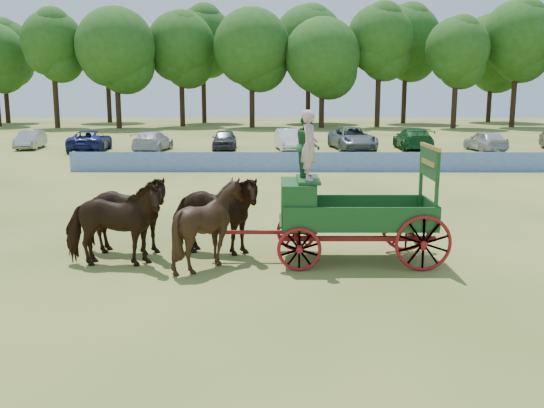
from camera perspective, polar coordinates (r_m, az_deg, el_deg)
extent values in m
plane|color=#A49A4A|center=(15.36, 11.52, -5.99)|extent=(160.00, 160.00, 0.00)
imported|color=black|center=(15.49, -14.73, -1.87)|extent=(2.56, 1.17, 2.16)
imported|color=black|center=(16.53, -13.77, -1.04)|extent=(2.69, 1.49, 2.16)
imported|color=black|center=(15.05, -5.86, -1.92)|extent=(2.23, 2.06, 2.16)
imported|color=black|center=(16.12, -5.46, -1.07)|extent=(2.73, 1.64, 2.16)
cube|color=maroon|center=(15.63, 2.44, -3.21)|extent=(0.12, 2.00, 0.12)
cube|color=maroon|center=(16.03, 13.24, -3.13)|extent=(0.12, 2.00, 0.12)
cube|color=maroon|center=(15.20, 8.19, -3.24)|extent=(3.80, 0.10, 0.12)
cube|color=maroon|center=(16.26, 7.66, -2.31)|extent=(3.80, 0.10, 0.12)
cube|color=maroon|center=(15.58, -0.87, -2.67)|extent=(2.80, 0.09, 0.09)
cube|color=#18491A|center=(15.67, 7.95, -1.77)|extent=(3.80, 1.80, 0.10)
cube|color=#18491A|center=(14.75, 8.43, -1.37)|extent=(3.80, 0.06, 0.55)
cube|color=#18491A|center=(16.46, 7.57, -0.08)|extent=(3.80, 0.06, 0.55)
cube|color=#18491A|center=(15.97, 14.67, -0.68)|extent=(0.06, 1.80, 0.55)
cube|color=#18491A|center=(15.43, 2.47, 0.22)|extent=(0.85, 1.70, 1.05)
cube|color=#18491A|center=(15.34, 3.42, 2.31)|extent=(0.55, 1.50, 0.08)
cube|color=#18491A|center=(15.45, 1.06, -0.51)|extent=(0.10, 1.60, 0.65)
cube|color=#18491A|center=(15.52, 1.72, -1.60)|extent=(0.55, 1.60, 0.06)
cube|color=#18491A|center=(15.07, 15.24, 1.14)|extent=(0.08, 0.08, 1.80)
cube|color=#18491A|center=(16.60, 13.83, 2.07)|extent=(0.08, 0.08, 1.80)
cube|color=#18491A|center=(15.76, 14.61, 3.78)|extent=(0.07, 1.75, 0.75)
cube|color=gold|center=(15.72, 14.67, 5.23)|extent=(0.08, 1.80, 0.09)
cube|color=gold|center=(15.75, 14.46, 3.78)|extent=(0.02, 1.30, 0.12)
torus|color=maroon|center=(14.72, 2.58, -4.29)|extent=(1.09, 0.09, 1.09)
torus|color=maroon|center=(16.56, 2.31, -2.58)|extent=(1.09, 0.09, 1.09)
torus|color=maroon|center=(15.11, 14.05, -3.63)|extent=(1.39, 0.09, 1.39)
torus|color=maroon|center=(16.91, 12.54, -2.04)|extent=(1.39, 0.09, 1.39)
imported|color=#D7A4A5|center=(14.89, 3.53, 5.54)|extent=(0.41, 0.63, 1.72)
imported|color=#235F2D|center=(15.59, 3.38, 5.56)|extent=(0.61, 0.78, 1.60)
cube|color=#2044B1|center=(32.71, 3.70, 3.98)|extent=(26.00, 0.08, 1.05)
imported|color=gray|center=(48.66, -21.80, 5.65)|extent=(1.95, 4.32, 1.38)
imported|color=navy|center=(45.52, -16.75, 5.73)|extent=(2.94, 5.53, 1.48)
imported|color=silver|center=(44.52, -11.16, 5.83)|extent=(2.51, 5.04, 1.41)
imported|color=#333338|center=(44.99, -4.49, 6.07)|extent=(1.85, 4.30, 1.45)
imported|color=silver|center=(44.04, 1.62, 6.06)|extent=(2.21, 4.84, 1.54)
imported|color=slate|center=(45.11, 7.59, 6.15)|extent=(3.38, 6.16, 1.63)
imported|color=#144C1E|center=(45.68, 13.13, 5.99)|extent=(2.36, 5.55, 1.60)
imported|color=#B2B2B7|center=(46.05, 19.44, 5.63)|extent=(2.23, 4.53, 1.48)
cylinder|color=#382314|center=(74.15, -19.64, 8.79)|extent=(0.60, 0.60, 5.25)
sphere|color=#224913|center=(74.32, -19.99, 14.23)|extent=(6.83, 6.83, 6.83)
cylinder|color=#382314|center=(71.28, -14.26, 8.88)|extent=(0.60, 0.60, 4.88)
sphere|color=#224913|center=(71.40, -14.51, 14.14)|extent=(8.79, 8.79, 8.79)
cylinder|color=#382314|center=(73.83, -8.45, 9.23)|extent=(0.60, 0.60, 5.11)
sphere|color=#224913|center=(73.98, -8.60, 14.55)|extent=(8.01, 8.01, 8.01)
cylinder|color=#382314|center=(70.96, -1.89, 9.24)|extent=(0.60, 0.60, 4.99)
sphere|color=#224913|center=(71.10, -1.93, 14.64)|extent=(8.68, 8.68, 8.68)
cylinder|color=#382314|center=(70.51, 4.68, 8.96)|extent=(0.60, 0.60, 4.40)
sphere|color=#224913|center=(70.58, 4.76, 13.75)|extent=(8.59, 8.59, 8.59)
cylinder|color=#382314|center=(72.63, 9.91, 9.34)|extent=(0.60, 0.60, 5.55)
sphere|color=#224913|center=(72.85, 10.11, 15.20)|extent=(7.51, 7.51, 7.51)
cylinder|color=#382314|center=(72.41, 16.76, 8.75)|extent=(0.60, 0.60, 4.80)
sphere|color=#224913|center=(72.53, 17.05, 13.83)|extent=(7.01, 7.01, 7.01)
cylinder|color=#382314|center=(76.74, 21.75, 8.84)|extent=(0.60, 0.60, 5.61)
sphere|color=#224913|center=(76.95, 22.15, 14.44)|extent=(8.19, 8.19, 8.19)
cylinder|color=#382314|center=(87.50, -23.68, 8.69)|extent=(0.60, 0.60, 5.15)
sphere|color=#224913|center=(87.63, -24.03, 13.20)|extent=(7.66, 7.66, 7.66)
cylinder|color=#382314|center=(84.53, -15.09, 9.25)|extent=(0.60, 0.60, 5.38)
sphere|color=#224913|center=(84.69, -15.34, 14.13)|extent=(8.13, 8.13, 8.13)
cylinder|color=#382314|center=(81.25, -6.42, 9.72)|extent=(0.60, 0.60, 5.98)
sphere|color=#224913|center=(81.51, -6.55, 15.37)|extent=(7.74, 7.74, 7.74)
cylinder|color=#382314|center=(80.40, 3.41, 9.67)|extent=(0.60, 0.60, 5.73)
sphere|color=#224913|center=(80.63, 3.47, 15.14)|extent=(9.03, 9.03, 9.03)
cylinder|color=#382314|center=(81.22, 12.31, 9.48)|extent=(0.60, 0.60, 5.82)
sphere|color=#224913|center=(81.45, 12.54, 14.98)|extent=(8.57, 8.57, 8.57)
cylinder|color=#382314|center=(87.49, 19.76, 8.95)|extent=(0.60, 0.60, 5.11)
sphere|color=#224913|center=(87.61, 20.05, 13.43)|extent=(9.57, 9.57, 9.57)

